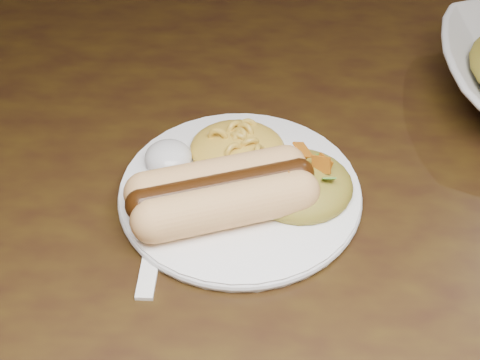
{
  "coord_description": "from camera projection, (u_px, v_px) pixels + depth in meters",
  "views": [
    {
      "loc": [
        -0.07,
        -0.51,
        1.2
      ],
      "look_at": [
        -0.1,
        -0.06,
        0.77
      ],
      "focal_mm": 50.0,
      "sensor_mm": 36.0,
      "label": 1
    }
  ],
  "objects": [
    {
      "name": "hotdog",
      "position": [
        222.0,
        192.0,
        0.59
      ],
      "size": [
        0.15,
        0.11,
        0.04
      ],
      "rotation": [
        0.0,
        0.0,
        0.34
      ],
      "color": "#FCBA72",
      "rests_on": "plate"
    },
    {
      "name": "table",
      "position": [
        336.0,
        221.0,
        0.74
      ],
      "size": [
        1.6,
        0.9,
        0.75
      ],
      "color": "black",
      "rests_on": "floor"
    },
    {
      "name": "mac_and_cheese",
      "position": [
        237.0,
        138.0,
        0.65
      ],
      "size": [
        0.12,
        0.11,
        0.04
      ],
      "primitive_type": "ellipsoid",
      "rotation": [
        0.0,
        0.0,
        -0.34
      ],
      "color": "yellow",
      "rests_on": "plate"
    },
    {
      "name": "plate",
      "position": [
        240.0,
        192.0,
        0.63
      ],
      "size": [
        0.25,
        0.25,
        0.01
      ],
      "primitive_type": "cylinder",
      "rotation": [
        0.0,
        0.0,
        -0.13
      ],
      "color": "white",
      "rests_on": "table"
    },
    {
      "name": "sour_cream",
      "position": [
        168.0,
        153.0,
        0.64
      ],
      "size": [
        0.05,
        0.05,
        0.03
      ],
      "primitive_type": "ellipsoid",
      "rotation": [
        0.0,
        0.0,
        -0.01
      ],
      "color": "silver",
      "rests_on": "plate"
    },
    {
      "name": "fork",
      "position": [
        152.0,
        252.0,
        0.58
      ],
      "size": [
        0.02,
        0.14,
        0.0
      ],
      "primitive_type": "cube",
      "rotation": [
        0.0,
        0.0,
        0.02
      ],
      "color": "white",
      "rests_on": "table"
    },
    {
      "name": "taco_salad",
      "position": [
        300.0,
        177.0,
        0.61
      ],
      "size": [
        0.1,
        0.1,
        0.04
      ],
      "rotation": [
        0.0,
        0.0,
        -0.2
      ],
      "color": "#9E581B",
      "rests_on": "plate"
    }
  ]
}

